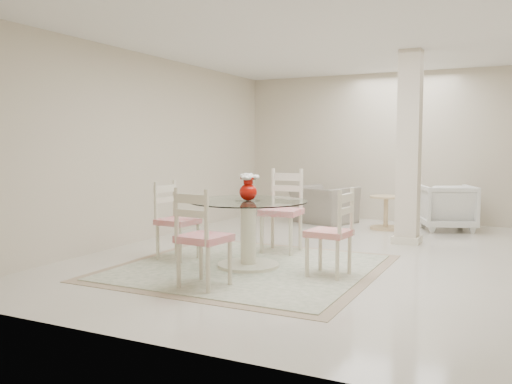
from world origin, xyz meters
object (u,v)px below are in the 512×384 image
at_px(dining_chair_east, 335,226).
at_px(armchair_white, 447,207).
at_px(red_vase, 248,187).
at_px(dining_chair_west, 173,214).
at_px(recliner_taupe, 324,205).
at_px(dining_table, 248,234).
at_px(column, 409,148).
at_px(dining_chair_north, 283,204).
at_px(side_table, 386,214).
at_px(dining_chair_south, 200,231).

distance_m(dining_chair_east, armchair_white, 3.95).
height_order(red_vase, dining_chair_west, red_vase).
distance_m(red_vase, dining_chair_east, 1.08).
height_order(recliner_taupe, armchair_white, armchair_white).
bearing_deg(dining_table, armchair_white, 66.72).
bearing_deg(recliner_taupe, dining_chair_west, 101.45).
distance_m(column, dining_chair_west, 3.44).
xyz_separation_m(column, dining_chair_west, (-2.34, -2.39, -0.80)).
xyz_separation_m(dining_chair_north, recliner_taupe, (-0.41, 2.77, -0.30)).
relative_size(dining_chair_east, side_table, 1.88).
bearing_deg(dining_chair_east, dining_chair_west, -85.31).
xyz_separation_m(red_vase, dining_chair_south, (-0.00, -1.02, -0.35)).
bearing_deg(dining_chair_east, dining_chair_north, -130.28).
height_order(dining_chair_east, armchair_white, dining_chair_east).
relative_size(red_vase, recliner_taupe, 0.31).
distance_m(armchair_white, side_table, 0.99).
relative_size(column, armchair_white, 3.26).
bearing_deg(armchair_white, recliner_taupe, -19.27).
xyz_separation_m(dining_table, dining_chair_south, (-0.00, -1.02, 0.18)).
xyz_separation_m(column, armchair_white, (0.36, 1.49, -0.97)).
xyz_separation_m(dining_chair_north, dining_chair_south, (0.01, -2.05, -0.05)).
xyz_separation_m(column, dining_chair_south, (-1.32, -3.41, -0.78)).
bearing_deg(dining_chair_west, dining_chair_north, -39.62).
height_order(red_vase, dining_chair_south, dining_chair_south).
relative_size(dining_table, dining_chair_east, 1.28).
bearing_deg(recliner_taupe, red_vase, 116.72).
relative_size(column, red_vase, 8.78).
distance_m(red_vase, side_table, 3.67).
bearing_deg(red_vase, dining_chair_north, 90.58).
distance_m(column, armchair_white, 1.82).
relative_size(dining_chair_south, armchair_white, 1.32).
relative_size(dining_chair_north, armchair_white, 1.44).
bearing_deg(dining_chair_north, dining_chair_south, -93.51).
bearing_deg(dining_chair_north, column, 42.14).
distance_m(dining_chair_west, dining_chair_south, 1.44).
xyz_separation_m(red_vase, dining_chair_east, (1.02, -0.00, -0.37)).
relative_size(dining_table, dining_chair_north, 1.12).
bearing_deg(side_table, armchair_white, 21.21).
relative_size(dining_table, red_vase, 4.33).
bearing_deg(red_vase, dining_table, 161.57).
height_order(dining_table, side_table, dining_table).
relative_size(dining_chair_south, side_table, 1.97).
bearing_deg(column, recliner_taupe, 140.95).
xyz_separation_m(dining_chair_east, dining_chair_north, (-1.03, 1.03, 0.08)).
height_order(dining_chair_east, dining_chair_south, dining_chair_south).
height_order(column, dining_table, column).
relative_size(red_vase, dining_chair_west, 0.29).
bearing_deg(dining_table, dining_chair_east, -0.06).
distance_m(dining_chair_north, dining_chair_west, 1.44).
relative_size(dining_table, dining_chair_west, 1.27).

